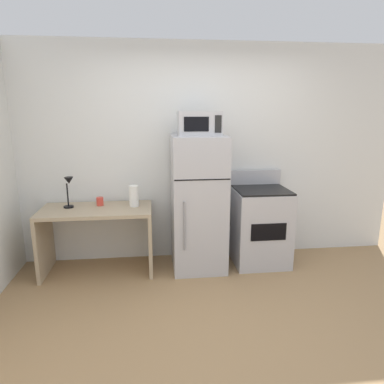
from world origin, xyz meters
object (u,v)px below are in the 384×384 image
object	(u,v)px
desk_lamp	(69,187)
microwave	(199,123)
coffee_mug	(100,201)
paper_towel_roll	(134,196)
oven_range	(260,226)
refrigerator	(198,203)
desk	(97,227)

from	to	relation	value
desk_lamp	microwave	world-z (taller)	microwave
coffee_mug	paper_towel_roll	bearing A→B (deg)	-11.03
desk_lamp	microwave	bearing A→B (deg)	-3.75
microwave	oven_range	bearing A→B (deg)	3.33
refrigerator	microwave	bearing A→B (deg)	-89.68
microwave	refrigerator	bearing A→B (deg)	90.32
desk	desk_lamp	bearing A→B (deg)	168.24
microwave	paper_towel_roll	bearing A→B (deg)	173.55
oven_range	microwave	bearing A→B (deg)	-176.67
desk	desk_lamp	xyz separation A→B (m)	(-0.29, 0.06, 0.46)
desk	microwave	distance (m)	1.63
refrigerator	oven_range	distance (m)	0.82
desk	paper_towel_roll	size ratio (longest dim) A/B	5.13
coffee_mug	oven_range	distance (m)	1.92
coffee_mug	desk_lamp	bearing A→B (deg)	-168.51
microwave	desk	bearing A→B (deg)	178.31
desk	paper_towel_roll	distance (m)	0.55
coffee_mug	paper_towel_roll	distance (m)	0.41
coffee_mug	refrigerator	world-z (taller)	refrigerator
coffee_mug	paper_towel_roll	size ratio (longest dim) A/B	0.40
coffee_mug	microwave	distance (m)	1.44
desk	coffee_mug	bearing A→B (deg)	77.43
desk_lamp	coffee_mug	size ratio (longest dim) A/B	3.72
desk_lamp	microwave	size ratio (longest dim) A/B	0.77
paper_towel_roll	refrigerator	xyz separation A→B (m)	(0.73, -0.06, -0.09)
microwave	oven_range	xyz separation A→B (m)	(0.76, 0.04, -1.22)
desk	microwave	world-z (taller)	microwave
desk	refrigerator	world-z (taller)	refrigerator
oven_range	paper_towel_roll	bearing A→B (deg)	178.51
coffee_mug	desk	bearing A→B (deg)	-102.57
desk_lamp	microwave	distance (m)	1.61
paper_towel_roll	microwave	distance (m)	1.10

